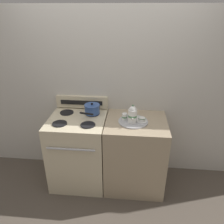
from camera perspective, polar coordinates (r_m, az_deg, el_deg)
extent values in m
plane|color=brown|center=(3.17, -1.12, -17.17)|extent=(6.00, 6.00, 0.00)
cube|color=beige|center=(2.88, -0.51, 4.15)|extent=(6.00, 0.05, 2.20)
cube|color=beige|center=(2.94, -8.55, -9.84)|extent=(0.69, 0.66, 0.93)
cylinder|color=silver|center=(2.51, -10.76, -9.55)|extent=(0.56, 0.02, 0.02)
cylinder|color=black|center=(2.87, -11.72, -0.13)|extent=(0.17, 0.17, 0.01)
cylinder|color=black|center=(2.79, -5.14, -0.42)|extent=(0.17, 0.17, 0.01)
cylinder|color=black|center=(2.61, -13.52, -2.96)|extent=(0.17, 0.17, 0.01)
cylinder|color=black|center=(2.53, -6.33, -3.37)|extent=(0.17, 0.17, 0.01)
cube|color=beige|center=(2.93, -7.88, 2.64)|extent=(0.68, 0.05, 0.16)
cube|color=black|center=(2.90, -7.99, 2.44)|extent=(0.56, 0.01, 0.06)
cube|color=tan|center=(2.86, 5.95, -10.70)|extent=(0.74, 0.66, 0.93)
cylinder|color=#335193|center=(2.76, -5.19, 0.70)|extent=(0.19, 0.19, 0.11)
cylinder|color=#335193|center=(2.74, -5.24, 1.82)|extent=(0.19, 0.19, 0.01)
sphere|color=black|center=(2.73, -5.25, 2.14)|extent=(0.03, 0.03, 0.03)
cylinder|color=black|center=(2.60, -6.68, -0.41)|extent=(0.17, 0.06, 0.02)
cylinder|color=#B2B2B7|center=(2.60, 5.53, -2.48)|extent=(0.35, 0.35, 0.01)
cylinder|color=white|center=(2.52, 5.35, -1.12)|extent=(0.10, 0.10, 0.17)
cylinder|color=#427A4C|center=(2.51, 5.36, -0.95)|extent=(0.11, 0.11, 0.02)
sphere|color=white|center=(2.48, 5.43, 0.59)|extent=(0.09, 0.09, 0.09)
sphere|color=#427A4C|center=(2.46, 5.48, 1.68)|extent=(0.02, 0.02, 0.02)
cone|color=white|center=(2.45, 5.34, -1.75)|extent=(0.03, 0.08, 0.06)
cylinder|color=white|center=(2.60, 7.77, -2.30)|extent=(0.12, 0.12, 0.01)
cylinder|color=white|center=(2.59, 7.79, -1.86)|extent=(0.08, 0.08, 0.04)
cylinder|color=#427A4C|center=(2.58, 7.82, -1.55)|extent=(0.08, 0.08, 0.01)
cylinder|color=white|center=(2.68, 5.70, -1.32)|extent=(0.12, 0.12, 0.01)
cylinder|color=white|center=(2.67, 5.72, -0.88)|extent=(0.08, 0.08, 0.04)
cylinder|color=#427A4C|center=(2.66, 5.74, -0.58)|extent=(0.08, 0.08, 0.01)
cylinder|color=white|center=(2.59, 3.30, -1.20)|extent=(0.06, 0.06, 0.08)
cylinder|color=#427A4C|center=(2.59, 3.30, -1.20)|extent=(0.06, 0.06, 0.02)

